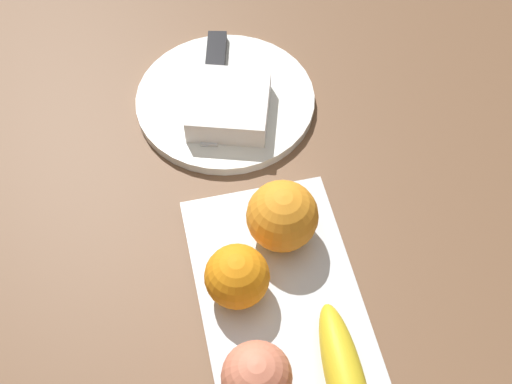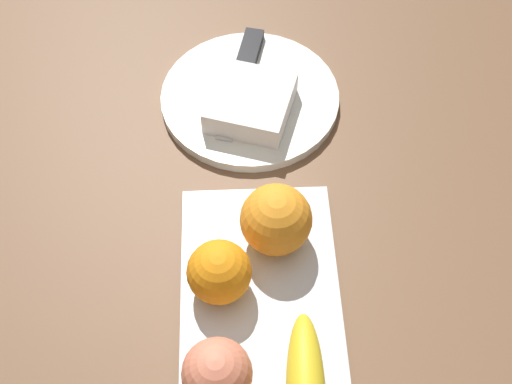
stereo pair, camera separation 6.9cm
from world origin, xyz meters
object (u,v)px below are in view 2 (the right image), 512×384
Objects in this scene: orange_near_banana at (276,220)px; folded_napkin at (251,103)px; peach at (217,373)px; knife at (245,65)px; fruit_tray at (264,366)px; dinner_plate at (250,98)px; orange_near_apple at (219,272)px.

orange_near_banana reaches higher than folded_napkin.
peach is 0.41m from knife.
knife reaches higher than fruit_tray.
orange_near_apple is at bearing -8.49° from dinner_plate.
orange_near_banana is at bearing 132.86° from orange_near_apple.
orange_near_apple is at bearing -47.14° from orange_near_banana.
orange_near_apple is 0.08m from orange_near_banana.
orange_near_banana is at bearing 19.14° from knife.
orange_near_banana is 0.40× the size of knife.
fruit_tray is 4.04× the size of folded_napkin.
fruit_tray is 0.38m from knife.
knife is (-0.25, -0.02, -0.04)m from orange_near_banana.
orange_near_banana is at bearing 172.15° from fruit_tray.
orange_near_banana reaches higher than dinner_plate.
peach is at bearing 8.72° from knife.
dinner_plate is at bearing 180.00° from folded_napkin.
orange_near_banana is (-0.13, 0.02, 0.05)m from fruit_tray.
folded_napkin is 0.07m from knife.
dinner_plate is at bearing 173.32° from peach.
orange_near_apple is (-0.08, -0.04, 0.04)m from fruit_tray.
orange_near_apple reaches higher than fruit_tray.
fruit_tray is at bearing 26.34° from orange_near_apple.
orange_near_apple is at bearing 178.21° from peach.
orange_near_banana reaches higher than orange_near_apple.
knife is at bearing -179.39° from fruit_tray.
peach reaches higher than dinner_plate.
fruit_tray reaches higher than dinner_plate.
peach is (0.15, -0.06, -0.01)m from orange_near_banana.
peach is at bearing -65.60° from fruit_tray.
orange_near_apple reaches higher than dinner_plate.
dinner_plate is at bearing 19.34° from knife.
orange_near_apple is 1.00× the size of peach.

